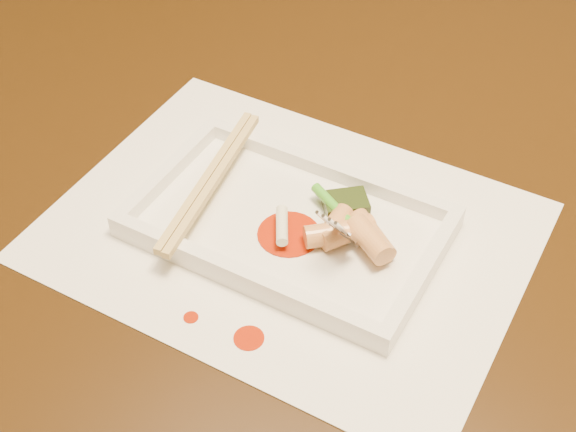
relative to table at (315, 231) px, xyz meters
The scene contains 21 objects.
table is the anchor object (origin of this frame).
placemat 0.15m from the table, 76.57° to the right, with size 0.40×0.30×0.00m, color white.
sauce_splatter_a 0.25m from the table, 75.93° to the right, with size 0.02×0.02×0.00m, color #AA2105.
sauce_splatter_b 0.24m from the table, 88.96° to the right, with size 0.01×0.01×0.00m, color #AA2105.
plate_base 0.15m from the table, 76.57° to the right, with size 0.26×0.16×0.01m, color white.
plate_rim_far 0.12m from the table, 47.94° to the right, with size 0.26×0.01×0.01m, color white.
plate_rim_near 0.21m from the table, 82.17° to the right, with size 0.26×0.01×0.01m, color white.
plate_rim_left 0.18m from the table, 134.81° to the right, with size 0.01×0.14×0.01m, color white.
plate_rim_right 0.21m from the table, 34.21° to the right, with size 0.01×0.14×0.01m, color white.
veg_piece 0.15m from the table, 45.77° to the right, with size 0.04×0.03×0.01m, color black.
scallion_white 0.17m from the table, 77.21° to the right, with size 0.01×0.01×0.04m, color #EAEACC.
scallion_green 0.16m from the table, 50.69° to the right, with size 0.01×0.01×0.09m, color #339818.
chopstick_a 0.17m from the table, 119.95° to the right, with size 0.01×0.19×0.01m, color tan.
chopstick_b 0.17m from the table, 116.41° to the right, with size 0.01×0.19×0.01m, color tan.
fork 0.22m from the table, 41.31° to the right, with size 0.09×0.10×0.14m, color silver, non-canonical shape.
sauce_blob_0 0.16m from the table, 74.52° to the right, with size 0.05×0.05×0.00m, color #AA2105.
rice_cake_0 0.18m from the table, 42.20° to the right, with size 0.02×0.02×0.05m, color tan.
rice_cake_1 0.17m from the table, 55.17° to the right, with size 0.02×0.02×0.04m, color tan.
rice_cake_2 0.19m from the table, 44.66° to the right, with size 0.02×0.02×0.04m, color tan.
rice_cake_3 0.17m from the table, 57.04° to the right, with size 0.02×0.02×0.04m, color tan.
rice_cake_4 0.17m from the table, 50.55° to the right, with size 0.02×0.02×0.05m, color tan.
Camera 1 is at (0.26, -0.52, 1.25)m, focal length 50.00 mm.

